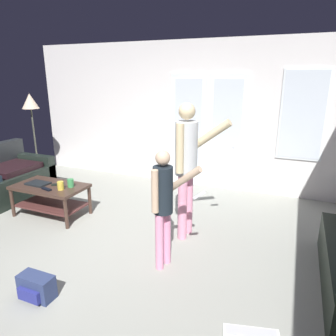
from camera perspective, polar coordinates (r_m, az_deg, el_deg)
ground_plane at (r=3.79m, az=-13.42°, el=-15.28°), size 6.03×5.59×0.02m
wall_back_with_doors at (r=5.68m, az=3.15°, el=9.49°), size 6.03×0.09×2.58m
coffee_table at (r=4.79m, az=-20.77°, el=-4.40°), size 1.04×0.58×0.46m
person_adult at (r=3.70m, az=3.56°, el=1.55°), size 0.67×0.45×1.67m
person_child at (r=3.14m, az=-0.75°, el=-5.83°), size 0.53×0.34×1.27m
floor_lamp at (r=6.48m, az=-23.91°, el=10.26°), size 0.31×0.31×1.64m
backpack at (r=3.26m, az=-23.06°, el=-19.50°), size 0.33×0.20×0.23m
loose_keyboard at (r=2.85m, az=15.05°, el=-27.24°), size 0.46×0.23×0.02m
laptop_closed at (r=4.85m, az=-22.78°, el=-2.63°), size 0.33×0.23×0.02m
cup_near_edge at (r=4.50m, az=-19.13°, el=-3.09°), size 0.09×0.09×0.12m
cup_by_laptop at (r=4.56m, az=-17.46°, el=-2.66°), size 0.09×0.09×0.11m
tv_remote_black at (r=4.71m, az=-19.61°, el=-2.86°), size 0.17×0.14×0.02m
dvd_remote_slim at (r=4.58m, az=-21.43°, el=-3.62°), size 0.18×0.09×0.02m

